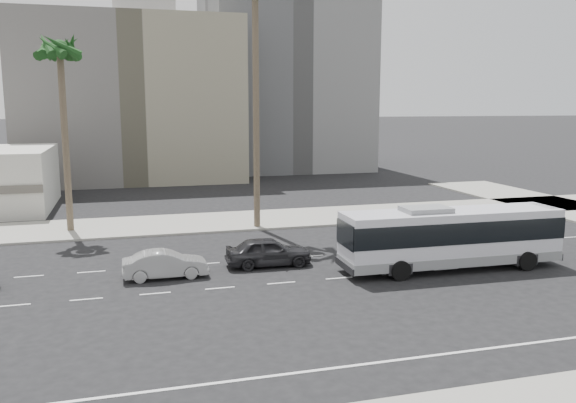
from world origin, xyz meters
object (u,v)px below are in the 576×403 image
object	(u,v)px
city_bus	(451,236)
car_a	(268,251)
car_b	(165,264)
palm_mid	(60,52)

from	to	relation	value
city_bus	car_a	xyz separation A→B (m)	(-9.10, 3.17, -0.99)
city_bus	car_a	bearing A→B (deg)	161.98
city_bus	car_b	xyz separation A→B (m)	(-14.60, 2.39, -1.09)
car_a	palm_mid	distance (m)	19.55
car_a	car_b	bearing A→B (deg)	100.00
car_a	palm_mid	world-z (taller)	palm_mid
car_a	palm_mid	bearing A→B (deg)	44.87
city_bus	car_b	size ratio (longest dim) A/B	2.82
car_a	car_b	xyz separation A→B (m)	(-5.50, -0.78, -0.09)
car_a	car_b	size ratio (longest dim) A/B	1.09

